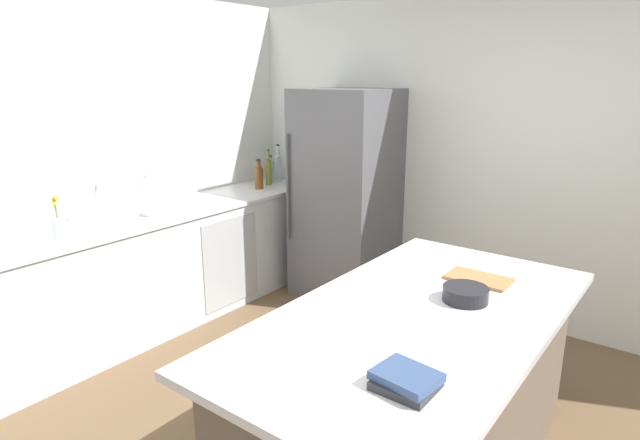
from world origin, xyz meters
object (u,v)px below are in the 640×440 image
refrigerator (346,196)px  syrup_bottle (258,175)px  cookbook_stack (406,380)px  gin_bottle (271,172)px  mixing_bowl (465,294)px  whiskey_bottle (259,177)px  olive_oil_bottle (268,171)px  flower_vase (58,224)px  soda_bottle (278,167)px  paper_towel_roll (147,198)px  kitchen_island (413,398)px  sink_faucet (99,202)px  cutting_board (478,279)px

refrigerator → syrup_bottle: (-0.94, -0.13, 0.10)m
syrup_bottle → cookbook_stack: 3.54m
gin_bottle → mixing_bowl: gin_bottle is taller
syrup_bottle → whiskey_bottle: bearing=-43.7°
olive_oil_bottle → flower_vase: bearing=-87.9°
olive_oil_bottle → soda_bottle: bearing=103.2°
paper_towel_roll → whiskey_bottle: paper_towel_roll is taller
cookbook_stack → paper_towel_roll: bearing=162.4°
kitchen_island → mixing_bowl: bearing=65.2°
refrigerator → mixing_bowl: size_ratio=8.43×
kitchen_island → gin_bottle: gin_bottle is taller
flower_vase → whiskey_bottle: size_ratio=1.04×
refrigerator → whiskey_bottle: bearing=-164.1°
soda_bottle → mixing_bowl: size_ratio=1.68×
flower_vase → cookbook_stack: flower_vase is taller
sink_faucet → soda_bottle: 1.97m
cookbook_stack → cutting_board: cookbook_stack is taller
paper_towel_roll → cookbook_stack: size_ratio=1.34×
soda_bottle → whiskey_bottle: (0.10, -0.39, -0.03)m
olive_oil_bottle → cookbook_stack: size_ratio=1.50×
kitchen_island → olive_oil_bottle: (-2.49, 1.69, 0.60)m
flower_vase → syrup_bottle: 2.05m
kitchen_island → paper_towel_roll: 2.53m
kitchen_island → cookbook_stack: (0.25, -0.57, 0.48)m
kitchen_island → sink_faucet: bearing=-178.3°
sink_faucet → olive_oil_bottle: size_ratio=0.86×
sink_faucet → mixing_bowl: size_ratio=1.36×
gin_bottle → syrup_bottle: gin_bottle is taller
paper_towel_roll → whiskey_bottle: bearing=89.5°
gin_bottle → olive_oil_bottle: (0.06, -0.09, 0.02)m
sink_faucet → cutting_board: sink_faucet is taller
olive_oil_bottle → mixing_bowl: 2.98m
kitchen_island → flower_vase: (-2.41, -0.43, 0.56)m
syrup_bottle → mixing_bowl: (2.66, -1.35, -0.08)m
olive_oil_bottle → cutting_board: bearing=-23.9°
sink_faucet → olive_oil_bottle: olive_oil_bottle is taller
kitchen_island → mixing_bowl: size_ratio=9.46×
olive_oil_bottle → syrup_bottle: 0.11m
kitchen_island → sink_faucet: 2.59m
gin_bottle → cookbook_stack: gin_bottle is taller
mixing_bowl → cutting_board: size_ratio=0.67×
paper_towel_roll → cutting_board: (2.51, 0.28, -0.14)m
paper_towel_roll → cookbook_stack: paper_towel_roll is taller
olive_oil_bottle → syrup_bottle: bearing=-123.2°
sink_faucet → flower_vase: sink_faucet is taller
whiskey_bottle → soda_bottle: bearing=104.7°
soda_bottle → mixing_bowl: bearing=-31.6°
flower_vase → syrup_bottle: bearing=93.8°
cutting_board → cookbook_stack: bearing=-81.2°
flower_vase → soda_bottle: size_ratio=0.78×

